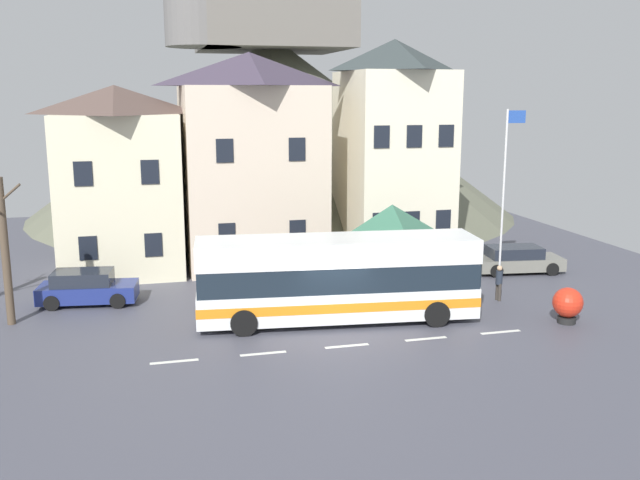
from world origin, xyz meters
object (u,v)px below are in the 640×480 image
bus_shelter (392,222)px  townhouse_01 (251,160)px  pedestrian_02 (429,279)px  pedestrian_00 (499,281)px  transit_bus (337,280)px  public_bench (378,270)px  parked_car_01 (517,260)px  hilltop_castle (272,120)px  pedestrian_01 (456,278)px  townhouse_00 (119,180)px  parked_car_00 (87,288)px  harbour_buoy (568,304)px  townhouse_02 (393,150)px  flagpole (505,186)px  bare_tree_01 (5,249)px

bus_shelter → townhouse_01: bearing=127.2°
pedestrian_02 → pedestrian_00: bearing=-17.0°
transit_bus → public_bench: (3.66, 5.67, -1.21)m
parked_car_01 → hilltop_castle: bearing=118.1°
hilltop_castle → transit_bus: 27.42m
transit_bus → pedestrian_01: 6.20m
townhouse_00 → parked_car_00: townhouse_00 is taller
hilltop_castle → transit_bus: bearing=-95.3°
hilltop_castle → public_bench: 22.11m
public_bench → harbour_buoy: 9.49m
parked_car_00 → pedestrian_02: size_ratio=2.49×
townhouse_02 → transit_bus: bearing=-119.9°
townhouse_01 → parked_car_01: 14.39m
pedestrian_01 → public_bench: pedestrian_01 is taller
pedestrian_01 → flagpole: flagpole is taller
townhouse_02 → harbour_buoy: townhouse_02 is taller
flagpole → harbour_buoy: flagpole is taller
parked_car_01 → bare_tree_01: size_ratio=0.79×
townhouse_02 → bus_shelter: townhouse_02 is taller
harbour_buoy → townhouse_00: bearing=142.5°
flagpole → hilltop_castle: bearing=105.3°
townhouse_01 → hilltop_castle: 16.61m
townhouse_00 → bare_tree_01: (-4.11, -7.69, -1.61)m
pedestrian_01 → public_bench: bearing=119.8°
pedestrian_00 → public_bench: size_ratio=0.89×
bus_shelter → townhouse_02: bearing=70.0°
bus_shelter → bare_tree_01: bearing=-176.1°
transit_bus → public_bench: 6.86m
pedestrian_02 → bus_shelter: bearing=117.1°
bus_shelter → parked_car_01: size_ratio=0.87×
pedestrian_00 → public_bench: pedestrian_00 is taller
townhouse_00 → parked_car_00: bearing=-104.3°
pedestrian_00 → parked_car_00: bearing=167.3°
townhouse_02 → public_bench: (-2.40, -4.88, -5.30)m
townhouse_01 → public_bench: bearing=-44.1°
bus_shelter → bare_tree_01: (-15.96, -1.10, -0.16)m
pedestrian_01 → pedestrian_02: 1.22m
townhouse_01 → pedestrian_00: size_ratio=6.97×
pedestrian_01 → harbour_buoy: bearing=-57.3°
public_bench → townhouse_02: bearing=63.9°
pedestrian_00 → pedestrian_02: pedestrian_02 is taller
townhouse_00 → pedestrian_02: (12.87, -8.58, -3.67)m
townhouse_00 → parked_car_00: 6.94m
bus_shelter → parked_car_00: bus_shelter is taller
parked_car_01 → pedestrian_00: 5.35m
townhouse_01 → bus_shelter: bearing=-52.8°
parked_car_00 → parked_car_01: bearing=8.4°
townhouse_00 → pedestrian_02: 15.90m
townhouse_01 → pedestrian_01: (7.50, -8.99, -4.48)m
townhouse_02 → pedestrian_01: 10.01m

